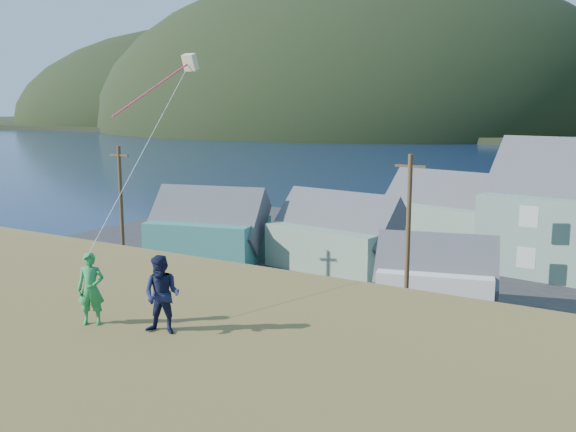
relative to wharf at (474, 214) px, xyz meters
The scene contains 13 objects.
ground 40.45m from the wharf, 81.47° to the right, with size 900.00×900.00×0.00m, color #0A1638.
grass_strip 42.43m from the wharf, 81.87° to the right, with size 110.00×8.00×0.10m, color #4C3D19.
waterfront_lot 23.77m from the wharf, 75.38° to the right, with size 72.00×36.00×0.12m, color #28282B.
wharf is the anchor object (origin of this frame).
shed_teal 32.30m from the wharf, 114.37° to the right, with size 10.10×8.15×7.01m.
shed_palegreen_near 26.91m from the wharf, 97.12° to the right, with size 10.26×7.21×6.94m.
shed_white 33.46m from the wharf, 79.15° to the right, with size 7.97×6.28×5.58m.
shed_palegreen_far 14.40m from the wharf, 83.85° to the right, with size 12.59×8.67×7.78m.
utility_poles 38.97m from the wharf, 83.66° to the right, with size 34.85×0.24×9.67m.
parked_cars 19.62m from the wharf, 99.80° to the right, with size 20.75×12.08×1.57m.
kite_flyer_green 59.85m from the wharf, 83.89° to the right, with size 0.62×0.41×1.69m, color #268C45.
kite_flyer_navy 59.68m from the wharf, 82.12° to the right, with size 0.86×0.67×1.77m, color #151A3B.
kite_rig 53.58m from the wharf, 86.37° to the right, with size 2.13×3.95×9.33m.
Camera 1 is at (11.49, -28.98, 12.26)m, focal length 40.00 mm.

